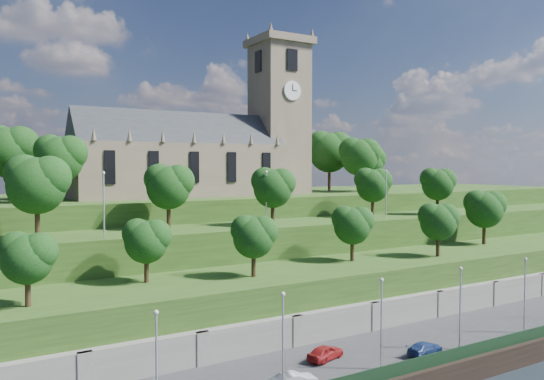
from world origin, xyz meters
TOP-DOWN VIEW (x-y plane):
  - promenade at (0.00, 6.00)m, footprint 160.00×12.00m
  - fence at (0.00, 0.60)m, footprint 160.00×0.10m
  - retaining_wall at (0.00, 11.97)m, footprint 160.00×2.10m
  - embankment_lower at (0.00, 18.00)m, footprint 160.00×12.00m
  - embankment_upper at (0.00, 29.00)m, footprint 160.00×10.00m
  - hilltop at (0.00, 50.00)m, footprint 160.00×32.00m
  - church at (0.79, 45.98)m, footprint 38.60×12.35m
  - trees_lower at (7.09, 18.24)m, footprint 67.86×9.05m
  - trees_upper at (-0.86, 28.24)m, footprint 64.05×8.18m
  - trees_hilltop at (3.86, 45.38)m, footprint 72.21×16.73m
  - lamp_posts_promenade at (-2.00, 2.50)m, footprint 60.36×0.36m
  - lamp_posts_upper at (-0.00, 26.00)m, footprint 40.36×0.36m
  - car_left at (-4.81, 6.80)m, footprint 4.27×2.64m
  - car_right at (4.03, 3.15)m, footprint 4.33×2.31m

SIDE VIEW (x-z plane):
  - promenade at x=0.00m, z-range 0.00..2.00m
  - retaining_wall at x=0.00m, z-range 0.00..5.00m
  - car_right at x=4.03m, z-range 2.00..3.19m
  - fence at x=0.00m, z-range 2.00..3.20m
  - car_left at x=-4.81m, z-range 2.00..3.36m
  - embankment_lower at x=0.00m, z-range 0.00..8.00m
  - embankment_upper at x=0.00m, z-range 0.00..12.00m
  - lamp_posts_promenade at x=-2.00m, z-range 2.61..10.63m
  - hilltop at x=0.00m, z-range 0.00..15.00m
  - trees_lower at x=7.09m, z-range 8.72..16.84m
  - lamp_posts_upper at x=0.00m, z-range 12.59..19.68m
  - trees_upper at x=-0.86m, z-range 12.98..21.85m
  - trees_hilltop at x=3.86m, z-range 16.03..27.44m
  - church at x=0.79m, z-range 8.72..36.32m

